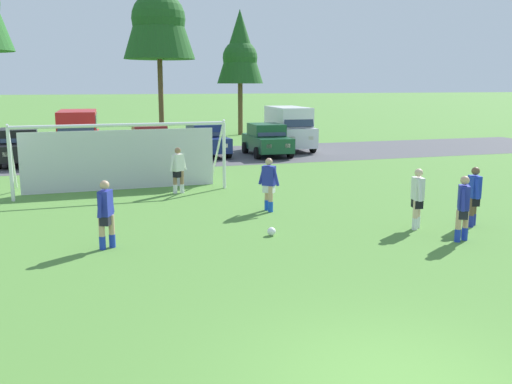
{
  "coord_description": "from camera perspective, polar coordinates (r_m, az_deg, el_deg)",
  "views": [
    {
      "loc": [
        -3.8,
        -5.87,
        3.85
      ],
      "look_at": [
        0.66,
        8.17,
        1.03
      ],
      "focal_mm": 39.74,
      "sensor_mm": 36.0,
      "label": 1
    }
  ],
  "objects": [
    {
      "name": "parked_car_slot_center_right",
      "position": [
        30.85,
        -5.1,
        5.27
      ],
      "size": [
        2.12,
        4.24,
        1.72
      ],
      "color": "navy",
      "rests_on": "ground"
    },
    {
      "name": "parked_car_slot_right",
      "position": [
        30.82,
        1.11,
        5.3
      ],
      "size": [
        2.18,
        4.28,
        1.72
      ],
      "color": "#194C2D",
      "rests_on": "ground"
    },
    {
      "name": "tree_mid_left",
      "position": [
        41.93,
        -9.83,
        18.01
      ],
      "size": [
        5.01,
        5.01,
        13.36
      ],
      "color": "brown",
      "rests_on": "ground"
    },
    {
      "name": "soccer_ball",
      "position": [
        14.61,
        1.57,
        -3.99
      ],
      "size": [
        0.22,
        0.22,
        0.22
      ],
      "color": "white",
      "rests_on": "ground"
    },
    {
      "name": "parked_car_slot_center_left",
      "position": [
        30.2,
        -17.44,
        5.58
      ],
      "size": [
        2.39,
        4.9,
        2.52
      ],
      "color": "red",
      "rests_on": "ground"
    },
    {
      "name": "ground_plane",
      "position": [
        21.56,
        -7.18,
        0.47
      ],
      "size": [
        400.0,
        400.0,
        0.0
      ],
      "primitive_type": "plane",
      "color": "#518438"
    },
    {
      "name": "player_defender_far",
      "position": [
        17.27,
        1.3,
        0.75
      ],
      "size": [
        0.55,
        0.62,
        1.64
      ],
      "color": "tan",
      "rests_on": "ground"
    },
    {
      "name": "parked_car_slot_far_right",
      "position": [
        33.45,
        3.3,
        6.52
      ],
      "size": [
        2.43,
        4.92,
        2.52
      ],
      "color": "silver",
      "rests_on": "ground"
    },
    {
      "name": "tree_center_back",
      "position": [
        43.67,
        -1.62,
        14.16
      ],
      "size": [
        3.48,
        3.48,
        9.29
      ],
      "color": "brown",
      "rests_on": "ground"
    },
    {
      "name": "player_midfield_center",
      "position": [
        20.31,
        -7.84,
        2.17
      ],
      "size": [
        0.69,
        0.43,
        1.64
      ],
      "color": "#936B4C",
      "rests_on": "ground"
    },
    {
      "name": "soccer_goal",
      "position": [
        21.16,
        -13.42,
        3.6
      ],
      "size": [
        7.47,
        2.14,
        2.57
      ],
      "color": "white",
      "rests_on": "ground"
    },
    {
      "name": "player_winger_right",
      "position": [
        14.86,
        20.11,
        -1.58
      ],
      "size": [
        0.52,
        0.63,
        1.64
      ],
      "color": "tan",
      "rests_on": "ground"
    },
    {
      "name": "player_winger_left",
      "position": [
        16.53,
        21.07,
        -0.44
      ],
      "size": [
        0.35,
        0.71,
        1.64
      ],
      "color": "brown",
      "rests_on": "ground"
    },
    {
      "name": "parked_car_slot_left",
      "position": [
        29.76,
        -22.7,
        4.27
      ],
      "size": [
        2.19,
        4.28,
        1.72
      ],
      "color": "black",
      "rests_on": "ground"
    },
    {
      "name": "player_striker_near",
      "position": [
        15.74,
        15.93,
        -0.67
      ],
      "size": [
        0.33,
        0.71,
        1.64
      ],
      "color": "beige",
      "rests_on": "ground"
    },
    {
      "name": "player_trailing_back",
      "position": [
        13.78,
        -14.86,
        -2.21
      ],
      "size": [
        0.46,
        0.67,
        1.64
      ],
      "color": "tan",
      "rests_on": "ground"
    },
    {
      "name": "parked_car_slot_center",
      "position": [
        30.21,
        -10.64,
        5.01
      ],
      "size": [
        2.1,
        4.24,
        1.72
      ],
      "color": "maroon",
      "rests_on": "ground"
    },
    {
      "name": "parking_lot_strip",
      "position": [
        30.53,
        -10.34,
        3.43
      ],
      "size": [
        52.0,
        8.4,
        0.01
      ],
      "primitive_type": "cube",
      "color": "#4C4C51",
      "rests_on": "ground"
    }
  ]
}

